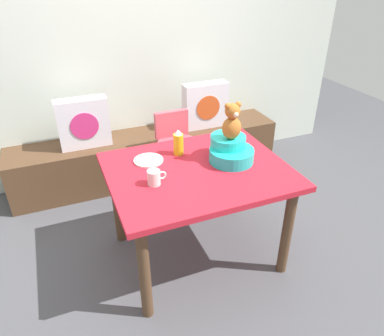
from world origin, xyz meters
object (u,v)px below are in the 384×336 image
at_px(infant_seat_teal, 230,150).
at_px(dinner_plate_near, 148,160).
at_px(pillow_floral_left, 83,123).
at_px(coffee_mug, 154,177).
at_px(teddy_bear, 232,122).
at_px(highchair, 177,145).
at_px(pillow_floral_right, 205,105).
at_px(ketchup_bottle, 178,143).
at_px(dining_table, 198,183).

relative_size(infant_seat_teal, dinner_plate_near, 1.65).
relative_size(pillow_floral_left, coffee_mug, 3.67).
height_order(pillow_floral_left, teddy_bear, teddy_bear).
xyz_separation_m(teddy_bear, coffee_mug, (-0.56, -0.10, -0.23)).
relative_size(teddy_bear, dinner_plate_near, 1.25).
distance_m(pillow_floral_left, highchair, 0.84).
distance_m(pillow_floral_right, teddy_bear, 1.26).
height_order(highchair, teddy_bear, teddy_bear).
height_order(pillow_floral_left, ketchup_bottle, ketchup_bottle).
relative_size(dining_table, infant_seat_teal, 3.53).
relative_size(pillow_floral_left, dinner_plate_near, 2.20).
distance_m(infant_seat_teal, dinner_plate_near, 0.56).
distance_m(infant_seat_teal, ketchup_bottle, 0.36).
xyz_separation_m(highchair, ketchup_bottle, (-0.18, -0.54, 0.31)).
height_order(dining_table, dinner_plate_near, dinner_plate_near).
bearing_deg(teddy_bear, pillow_floral_left, 125.33).
relative_size(teddy_bear, coffee_mug, 2.08).
distance_m(highchair, infant_seat_teal, 0.82).
bearing_deg(infant_seat_teal, highchair, 98.54).
bearing_deg(dinner_plate_near, ketchup_bottle, 5.64).
bearing_deg(highchair, dining_table, -99.84).
relative_size(ketchup_bottle, coffee_mug, 1.54).
distance_m(highchair, ketchup_bottle, 0.65).
bearing_deg(coffee_mug, highchair, 62.19).
distance_m(pillow_floral_left, ketchup_bottle, 1.11).
distance_m(highchair, teddy_bear, 0.91).
bearing_deg(pillow_floral_left, ketchup_bottle, -60.77).
height_order(pillow_floral_right, teddy_bear, teddy_bear).
xyz_separation_m(pillow_floral_left, highchair, (0.72, -0.42, -0.16)).
relative_size(pillow_floral_right, dinner_plate_near, 2.20).
bearing_deg(dinner_plate_near, pillow_floral_left, 107.57).
height_order(dining_table, ketchup_bottle, ketchup_bottle).
xyz_separation_m(teddy_bear, dinner_plate_near, (-0.52, 0.19, -0.27)).
relative_size(pillow_floral_right, coffee_mug, 3.67).
bearing_deg(pillow_floral_left, coffee_mug, -78.26).
bearing_deg(pillow_floral_left, infant_seat_teal, -54.66).
height_order(pillow_floral_left, dining_table, pillow_floral_left).
bearing_deg(infant_seat_teal, pillow_floral_right, 73.88).
bearing_deg(teddy_bear, dinner_plate_near, 159.85).
bearing_deg(pillow_floral_right, pillow_floral_left, 180.00).
distance_m(dining_table, dinner_plate_near, 0.37).
distance_m(pillow_floral_left, infant_seat_teal, 1.44).
xyz_separation_m(highchair, dinner_plate_near, (-0.41, -0.56, 0.22)).
xyz_separation_m(pillow_floral_right, dining_table, (-0.59, -1.20, -0.05)).
height_order(pillow_floral_left, pillow_floral_right, same).
bearing_deg(teddy_bear, coffee_mug, -169.75).
distance_m(pillow_floral_right, dinner_plate_near, 1.30).
xyz_separation_m(pillow_floral_left, ketchup_bottle, (0.54, -0.96, 0.15)).
height_order(infant_seat_teal, ketchup_bottle, ketchup_bottle).
bearing_deg(teddy_bear, dining_table, -173.66).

